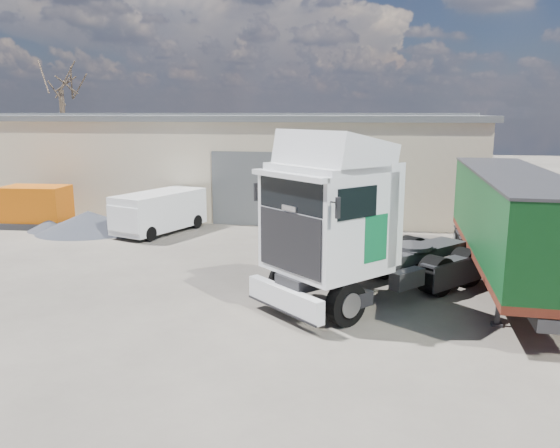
% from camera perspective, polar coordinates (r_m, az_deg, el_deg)
% --- Properties ---
extents(ground, '(120.00, 120.00, 0.00)m').
position_cam_1_polar(ground, '(17.06, -4.08, -7.06)').
color(ground, '#2B2722').
rests_on(ground, ground).
extents(warehouse, '(30.60, 12.60, 5.42)m').
position_cam_1_polar(warehouse, '(33.33, -7.29, 6.68)').
color(warehouse, beige).
rests_on(warehouse, ground).
extents(bare_tree, '(4.00, 4.00, 9.60)m').
position_cam_1_polar(bare_tree, '(42.01, -22.03, 14.13)').
color(bare_tree, '#382B21').
rests_on(bare_tree, ground).
extents(tractor_unit, '(6.97, 7.34, 5.01)m').
position_cam_1_polar(tractor_unit, '(15.68, 7.44, -0.81)').
color(tractor_unit, black).
rests_on(tractor_unit, ground).
extents(box_trailer, '(2.64, 11.07, 3.66)m').
position_cam_1_polar(box_trailer, '(18.46, 22.93, 0.63)').
color(box_trailer, '#2D2D30').
rests_on(box_trailer, ground).
extents(panel_van, '(3.30, 4.94, 1.87)m').
position_cam_1_polar(panel_van, '(25.55, -12.75, 1.19)').
color(panel_van, black).
rests_on(panel_van, ground).
extents(orange_skip, '(3.31, 2.22, 1.98)m').
position_cam_1_polar(orange_skip, '(28.91, -24.09, 1.44)').
color(orange_skip, '#2D2D30').
rests_on(orange_skip, ground).
extents(gravel_heap, '(6.55, 6.22, 0.99)m').
position_cam_1_polar(gravel_heap, '(26.85, -19.53, 0.19)').
color(gravel_heap, '#21252C').
rests_on(gravel_heap, ground).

